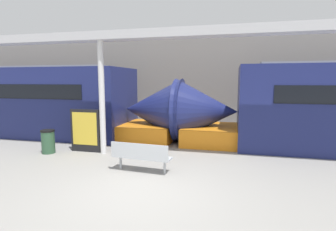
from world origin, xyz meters
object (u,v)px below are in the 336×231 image
object	(u,v)px
bench_near	(141,155)
trash_bin	(48,141)
support_column_near	(102,99)
poster_board	(85,130)

from	to	relation	value
bench_near	trash_bin	xyz separation A→B (m)	(-3.83, 1.10, -0.08)
bench_near	support_column_near	bearing A→B (deg)	146.30
trash_bin	support_column_near	distance (m)	2.47
trash_bin	support_column_near	bearing A→B (deg)	12.84
bench_near	trash_bin	world-z (taller)	bench_near
support_column_near	trash_bin	bearing A→B (deg)	-167.16
support_column_near	bench_near	bearing A→B (deg)	-38.40
support_column_near	poster_board	bearing A→B (deg)	176.82
poster_board	support_column_near	bearing A→B (deg)	-3.18
bench_near	trash_bin	bearing A→B (deg)	168.73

